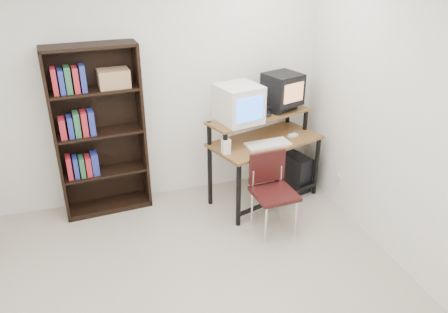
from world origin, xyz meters
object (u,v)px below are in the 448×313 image
object	(u,v)px
crt_tv	(283,89)
crt_monitor	(239,104)
computer_desk	(264,143)
school_chair	(272,185)
bookshelf	(99,130)
pc_tower	(294,170)

from	to	relation	value
crt_tv	crt_monitor	bearing A→B (deg)	179.46
computer_desk	crt_tv	bearing A→B (deg)	17.34
computer_desk	crt_monitor	size ratio (longest dim) A/B	2.67
crt_monitor	school_chair	size ratio (longest dim) A/B	0.62
school_chair	crt_tv	bearing A→B (deg)	57.90
crt_tv	bookshelf	world-z (taller)	bookshelf
computer_desk	bookshelf	bearing A→B (deg)	150.94
computer_desk	school_chair	size ratio (longest dim) A/B	1.64
computer_desk	pc_tower	distance (m)	0.67
crt_tv	bookshelf	bearing A→B (deg)	157.97
crt_tv	pc_tower	bearing A→B (deg)	-35.65
school_chair	crt_monitor	bearing A→B (deg)	101.11
crt_tv	bookshelf	distance (m)	2.00
pc_tower	bookshelf	size ratio (longest dim) A/B	0.25
crt_monitor	school_chair	xyz separation A→B (m)	(0.15, -0.58, -0.67)
pc_tower	bookshelf	world-z (taller)	bookshelf
computer_desk	bookshelf	distance (m)	1.75
computer_desk	crt_monitor	bearing A→B (deg)	159.24
crt_monitor	crt_tv	world-z (taller)	crt_tv
crt_monitor	pc_tower	world-z (taller)	crt_monitor
crt_tv	bookshelf	xyz separation A→B (m)	(-1.98, 0.13, -0.30)
crt_monitor	school_chair	world-z (taller)	crt_monitor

